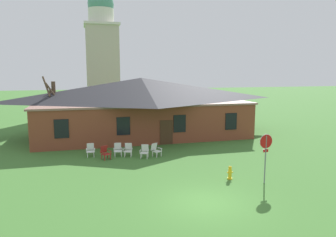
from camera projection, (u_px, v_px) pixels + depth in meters
ground_plane at (205, 203)px, 14.93m from camera, size 200.00×200.00×0.00m
brick_building at (142, 106)px, 30.97m from camera, size 20.06×10.40×5.58m
dome_tower at (102, 55)px, 48.08m from camera, size 5.18×5.18×19.02m
stop_sign at (266, 149)px, 17.21m from camera, size 0.80×0.10×2.80m
lawn_chair_by_porch at (90, 150)px, 23.05m from camera, size 0.64×0.67×0.96m
lawn_chair_near_door at (105, 152)px, 22.33m from camera, size 0.80×0.84×0.96m
lawn_chair_left_end at (118, 149)px, 23.19m from camera, size 0.66×0.69×0.96m
lawn_chair_middle at (128, 149)px, 23.13m from camera, size 0.74×0.78×0.96m
lawn_chair_right_end at (145, 151)px, 22.68m from camera, size 0.77×0.82×0.96m
lawn_chair_far_side at (156, 150)px, 23.09m from camera, size 0.83×0.86×0.96m
bare_tree_beside_building at (54, 107)px, 28.68m from camera, size 1.51×1.86×5.77m
fire_hydrant at (230, 173)px, 18.15m from camera, size 0.36×0.28×0.79m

